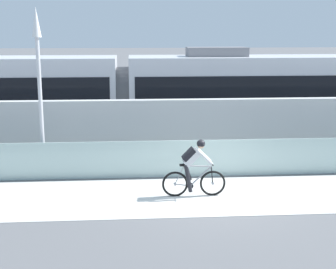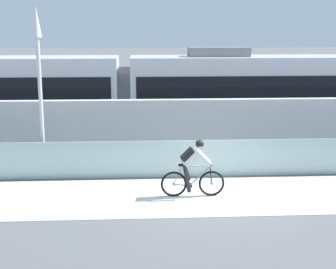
{
  "view_description": "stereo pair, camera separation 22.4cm",
  "coord_description": "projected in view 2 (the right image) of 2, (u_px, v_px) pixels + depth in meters",
  "views": [
    {
      "loc": [
        -2.21,
        -12.96,
        4.6
      ],
      "look_at": [
        -1.1,
        2.35,
        1.25
      ],
      "focal_mm": 52.82,
      "sensor_mm": 36.0,
      "label": 1
    },
    {
      "loc": [
        -1.99,
        -12.97,
        4.6
      ],
      "look_at": [
        -1.1,
        2.35,
        1.25
      ],
      "focal_mm": 52.82,
      "sensor_mm": 36.0,
      "label": 2
    }
  ],
  "objects": [
    {
      "name": "bike_path_deck",
      "position": [
        212.0,
        196.0,
        13.75
      ],
      "size": [
        32.0,
        3.2,
        0.01
      ],
      "primitive_type": "cube",
      "color": "silver",
      "rests_on": "ground"
    },
    {
      "name": "glass_parapet",
      "position": [
        204.0,
        158.0,
        15.43
      ],
      "size": [
        32.0,
        0.05,
        1.16
      ],
      "primitive_type": "cube",
      "color": "#ADC6C1",
      "rests_on": "ground"
    },
    {
      "name": "tram",
      "position": [
        124.0,
        96.0,
        19.88
      ],
      "size": [
        22.56,
        2.54,
        3.81
      ],
      "color": "silver",
      "rests_on": "ground"
    },
    {
      "name": "cyclist_on_bike",
      "position": [
        193.0,
        168.0,
        13.54
      ],
      "size": [
        1.77,
        0.58,
        1.61
      ],
      "color": "black",
      "rests_on": "ground"
    },
    {
      "name": "concrete_barrier_wall",
      "position": [
        197.0,
        131.0,
        17.07
      ],
      "size": [
        32.0,
        0.36,
        2.18
      ],
      "primitive_type": "cube",
      "color": "silver",
      "rests_on": "ground"
    },
    {
      "name": "tram_rail_near",
      "position": [
        190.0,
        144.0,
        19.73
      ],
      "size": [
        32.0,
        0.08,
        0.01
      ],
      "primitive_type": "cube",
      "color": "#595654",
      "rests_on": "ground"
    },
    {
      "name": "tram_rail_far",
      "position": [
        186.0,
        137.0,
        21.13
      ],
      "size": [
        32.0,
        0.08,
        0.01
      ],
      "primitive_type": "cube",
      "color": "#595654",
      "rests_on": "ground"
    },
    {
      "name": "lamp_post_antenna",
      "position": [
        39.0,
        71.0,
        14.86
      ],
      "size": [
        0.28,
        0.28,
        5.2
      ],
      "color": "gray",
      "rests_on": "ground"
    },
    {
      "name": "ground_plane",
      "position": [
        212.0,
        196.0,
        13.75
      ],
      "size": [
        200.0,
        200.0,
        0.0
      ],
      "primitive_type": "plane",
      "color": "slate"
    }
  ]
}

